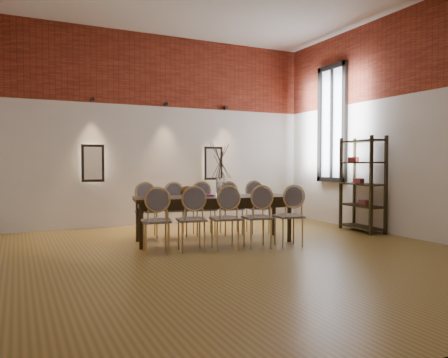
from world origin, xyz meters
name	(u,v)px	position (x,y,z in m)	size (l,w,h in m)	color
floor	(228,256)	(0.00, 0.00, -0.01)	(7.00, 7.00, 0.02)	olive
wall_back	(155,130)	(0.00, 3.55, 2.00)	(7.00, 0.10, 4.00)	silver
wall_right	(412,123)	(3.55, 0.00, 2.00)	(0.10, 7.00, 4.00)	silver
brick_band_back	(155,70)	(0.00, 3.48, 3.25)	(7.00, 0.02, 1.50)	maroon
brick_band_right	(410,50)	(3.48, 0.00, 3.25)	(0.02, 7.00, 1.50)	maroon
niche_left	(93,163)	(-1.30, 3.45, 1.30)	(0.36, 0.06, 0.66)	#FFEAC6
niche_right	(213,163)	(1.30, 3.45, 1.30)	(0.36, 0.06, 0.66)	#FFEAC6
spot_fixture_left	(92,99)	(-1.30, 3.42, 2.55)	(0.08, 0.08, 0.10)	black
spot_fixture_mid	(166,104)	(0.20, 3.42, 2.55)	(0.08, 0.08, 0.10)	black
spot_fixture_right	(225,108)	(1.60, 3.42, 2.55)	(0.08, 0.08, 0.10)	black
window_glass	(333,123)	(3.46, 2.00, 2.15)	(0.02, 0.78, 2.38)	silver
window_frame	(332,123)	(3.44, 2.00, 2.15)	(0.08, 0.90, 2.50)	black
window_mullion	(332,123)	(3.44, 2.00, 2.15)	(0.06, 0.06, 2.40)	black
dining_table	(214,219)	(0.27, 1.11, 0.38)	(2.58, 0.83, 0.75)	#352310
chair_near_a	(156,221)	(-0.86, 0.60, 0.47)	(0.44, 0.44, 0.94)	tan
chair_near_b	(191,220)	(-0.35, 0.51, 0.47)	(0.44, 0.44, 0.94)	tan
chair_near_c	(225,218)	(0.15, 0.43, 0.47)	(0.44, 0.44, 0.94)	tan
chair_near_d	(257,217)	(0.66, 0.34, 0.47)	(0.44, 0.44, 0.94)	tan
chair_near_e	(288,216)	(1.17, 0.25, 0.47)	(0.44, 0.44, 0.94)	tan
chair_far_a	(146,211)	(-0.63, 1.97, 0.47)	(0.44, 0.44, 0.94)	tan
chair_far_b	(176,210)	(-0.12, 1.88, 0.47)	(0.44, 0.44, 0.94)	tan
chair_far_c	(204,209)	(0.39, 1.79, 0.47)	(0.44, 0.44, 0.94)	tan
chair_far_d	(231,208)	(0.90, 1.71, 0.47)	(0.44, 0.44, 0.94)	tan
chair_far_e	(258,208)	(1.41, 1.62, 0.47)	(0.44, 0.44, 0.94)	tan
vase	(220,187)	(0.38, 1.09, 0.90)	(0.14, 0.14, 0.30)	silver
dried_branches	(220,160)	(0.38, 1.09, 1.35)	(0.50, 0.50, 0.70)	#4E4332
bowl	(187,192)	(-0.18, 1.14, 0.84)	(0.24, 0.24, 0.18)	brown
book	(205,195)	(0.15, 1.18, 0.77)	(0.26, 0.18, 0.03)	#9A2B89
shelving_rack	(362,184)	(3.28, 0.90, 0.90)	(0.38, 1.00, 1.80)	black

